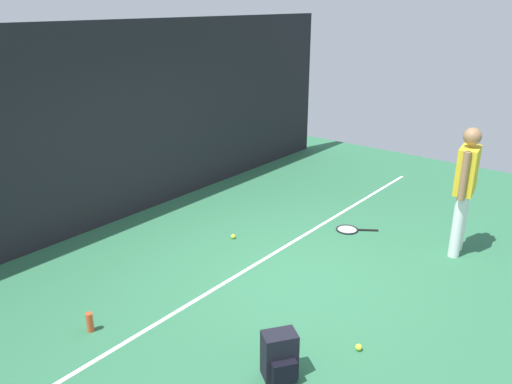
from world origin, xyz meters
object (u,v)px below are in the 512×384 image
tennis_player (465,184)px  tennis_ball_near_player (359,347)px  water_bottle (90,322)px  tennis_ball_mid_court (233,236)px  tennis_racket (349,230)px  backpack (280,357)px

tennis_player → tennis_ball_near_player: bearing=-9.1°
tennis_ball_near_player → water_bottle: size_ratio=0.32×
tennis_player → tennis_ball_mid_court: size_ratio=25.76×
tennis_player → tennis_ball_near_player: tennis_player is taller
tennis_player → tennis_racket: size_ratio=2.81×
tennis_player → tennis_ball_near_player: (-2.64, 0.02, -0.93)m
tennis_racket → tennis_ball_mid_court: (-1.28, 1.14, 0.02)m
tennis_ball_mid_court → tennis_player: bearing=-59.1°
backpack → tennis_racket: bearing=53.5°
tennis_player → backpack: bearing=-15.3°
backpack → tennis_ball_mid_court: (1.86, 2.18, -0.18)m
tennis_ball_near_player → tennis_player: bearing=-0.5°
tennis_ball_near_player → tennis_ball_mid_court: same height
tennis_ball_mid_court → water_bottle: bearing=-173.4°
tennis_ball_mid_court → tennis_racket: bearing=-41.7°
backpack → tennis_ball_near_player: 0.87m
tennis_player → water_bottle: bearing=-38.0°
water_bottle → tennis_ball_mid_court: bearing=6.6°
backpack → tennis_ball_near_player: bearing=8.9°
backpack → tennis_player: bearing=28.4°
water_bottle → tennis_racket: bearing=-12.5°
backpack → water_bottle: (-0.67, 1.89, -0.11)m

